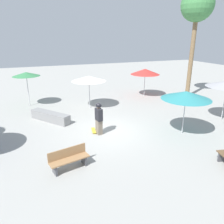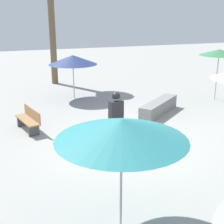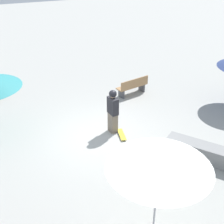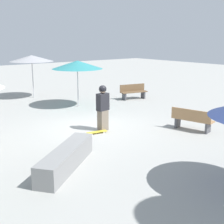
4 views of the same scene
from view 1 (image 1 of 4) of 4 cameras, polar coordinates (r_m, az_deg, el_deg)
The scene contains 10 objects.
ground_plane at distance 12.22m, azimuth -1.29°, elevation -5.12°, with size 60.00×60.00×0.00m, color #9E9E99.
skater_main at distance 11.60m, azimuth -3.45°, elevation -1.45°, with size 0.32×0.50×1.76m.
skateboard at distance 12.26m, azimuth -4.82°, elevation -4.81°, with size 0.34×0.82×0.07m.
concrete_ledge at distance 14.13m, azimuth -15.81°, elevation -1.17°, with size 2.18×2.61×0.58m.
bench_near at distance 9.02m, azimuth -11.17°, elevation -11.94°, with size 1.66×0.79×0.85m.
shade_umbrella_white at distance 15.85m, azimuth -6.04°, elevation 8.69°, with size 2.50×2.50×2.35m.
shade_umbrella_red at distance 19.22m, azimuth 8.65°, elevation 10.39°, with size 2.49×2.49×2.39m.
shade_umbrella_teal at distance 11.92m, azimuth 18.81°, elevation 4.18°, with size 2.57×2.57×2.36m.
shade_umbrella_green at distance 17.36m, azimuth -21.54°, elevation 9.17°, with size 1.97×1.97×2.55m.
palm_tree_right at distance 19.85m, azimuth 21.36°, elevation 24.07°, with size 2.54×2.54×8.58m.
Camera 1 is at (3.79, 10.47, 5.05)m, focal length 35.00 mm.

